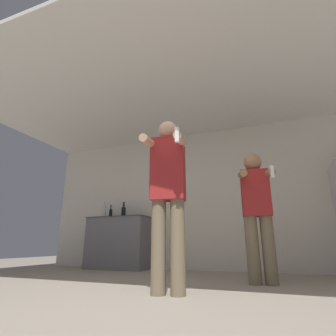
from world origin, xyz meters
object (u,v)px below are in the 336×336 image
object	(u,v)px
bottle_dark_rum	(111,213)
person_woman_foreground	(168,191)
bottle_red_label	(104,211)
person_man_side	(257,210)
bottle_tall_gin	(123,211)

from	to	relation	value
bottle_dark_rum	person_woman_foreground	size ratio (longest dim) A/B	0.15
bottle_red_label	person_man_side	world-z (taller)	person_man_side
bottle_tall_gin	person_man_side	size ratio (longest dim) A/B	0.18
bottle_dark_rum	person_woman_foreground	bearing A→B (deg)	-45.47
bottle_tall_gin	person_man_side	bearing A→B (deg)	-22.59
bottle_dark_rum	bottle_red_label	bearing A→B (deg)	-180.00
bottle_dark_rum	person_woman_foreground	xyz separation A→B (m)	(1.96, -1.99, -0.08)
bottle_tall_gin	bottle_dark_rum	world-z (taller)	bottle_tall_gin
bottle_dark_rum	bottle_red_label	world-z (taller)	bottle_red_label
bottle_red_label	person_woman_foreground	size ratio (longest dim) A/B	0.17
person_woman_foreground	person_man_side	bearing A→B (deg)	51.08
bottle_dark_rum	person_man_side	world-z (taller)	person_man_side
bottle_tall_gin	person_woman_foreground	size ratio (longest dim) A/B	0.17
bottle_dark_rum	person_man_side	bearing A→B (deg)	-20.44
person_woman_foreground	person_man_side	size ratio (longest dim) A/B	1.09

